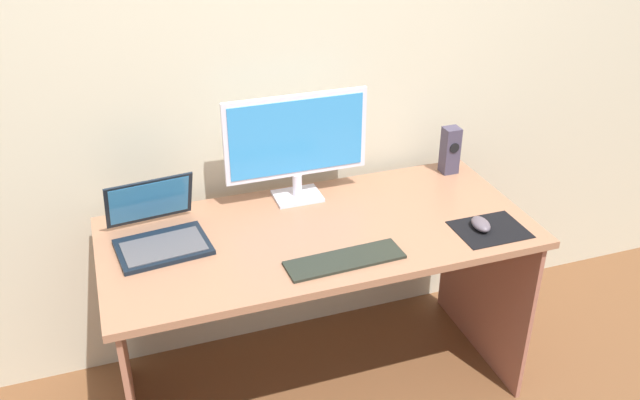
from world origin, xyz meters
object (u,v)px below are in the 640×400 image
(speaker_right, at_px, (450,150))
(laptop, at_px, (158,231))
(mouse, at_px, (481,224))
(keyboard_external, at_px, (345,260))
(monitor, at_px, (297,142))

(speaker_right, distance_m, laptop, 1.22)
(speaker_right, distance_m, mouse, 0.47)
(speaker_right, height_order, keyboard_external, speaker_right)
(keyboard_external, relative_size, mouse, 4.01)
(mouse, bearing_deg, keyboard_external, -169.25)
(mouse, bearing_deg, speaker_right, 83.02)
(laptop, relative_size, mouse, 3.40)
(speaker_right, relative_size, laptop, 0.58)
(monitor, xyz_separation_m, mouse, (0.55, -0.44, -0.21))
(monitor, distance_m, keyboard_external, 0.53)
(speaker_right, bearing_deg, laptop, -172.39)
(laptop, xyz_separation_m, mouse, (1.10, -0.29, -0.02))
(monitor, bearing_deg, laptop, -164.64)
(monitor, height_order, speaker_right, monitor)
(laptop, bearing_deg, mouse, -14.73)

